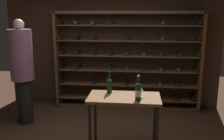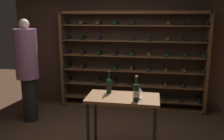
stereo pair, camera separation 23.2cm
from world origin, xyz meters
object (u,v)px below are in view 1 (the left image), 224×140
Objects in this scene: person_host_in_suit at (22,67)px; wine_rack at (127,61)px; wine_glass_stemmed_center at (141,90)px; tasting_table at (124,105)px; wine_bottle_green_slim at (109,85)px; wine_bottle_red_label at (138,91)px.

wine_rack is at bearing 149.24° from person_host_in_suit.
wine_glass_stemmed_center is at bearing 98.83° from person_host_in_suit.
tasting_table is 0.34m from wine_glass_stemmed_center.
wine_rack reaches higher than person_host_in_suit.
wine_rack is 1.79m from wine_bottle_green_slim.
wine_bottle_red_label is 0.15m from wine_glass_stemmed_center.
wine_glass_stemmed_center is (2.20, -0.93, -0.08)m from person_host_in_suit.
tasting_table is (0.04, -1.92, -0.29)m from wine_rack.
wine_glass_stemmed_center is at bearing 74.80° from wine_bottle_red_label.
wine_bottle_green_slim is 0.93× the size of wine_bottle_red_label.
wine_rack is 2.16m from person_host_in_suit.
wine_glass_stemmed_center is (0.28, -1.93, -0.05)m from wine_rack.
person_host_in_suit is at bearing 157.04° from wine_glass_stemmed_center.
wine_bottle_green_slim is 2.17× the size of wine_glass_stemmed_center.
wine_rack reaches higher than wine_glass_stemmed_center.
wine_glass_stemmed_center is (0.04, 0.14, -0.02)m from wine_bottle_red_label.
person_host_in_suit is at bearing 154.76° from tasting_table.
tasting_table is 0.52× the size of person_host_in_suit.
wine_glass_stemmed_center is at bearing -81.77° from wine_rack.
tasting_table is 3.14× the size of wine_bottle_green_slim.
person_host_in_suit reaches higher than wine_bottle_green_slim.
wine_rack is at bearing 91.31° from tasting_table.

